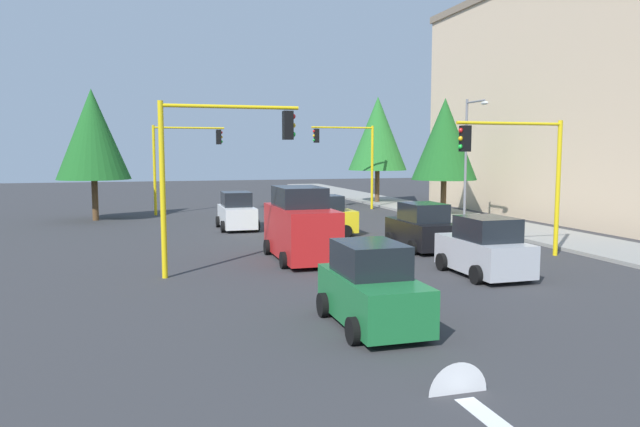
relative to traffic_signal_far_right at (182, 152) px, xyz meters
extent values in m
plane|color=#353538|center=(14.00, 5.72, -4.09)|extent=(120.00, 120.00, 0.00)
cube|color=gray|center=(9.00, 16.22, -4.02)|extent=(80.00, 4.00, 0.15)
cube|color=silver|center=(26.30, 2.72, -4.09)|extent=(2.20, 0.36, 0.01)
cone|color=silver|center=(25.00, 2.72, -4.09)|extent=(0.01, 1.10, 1.10)
cone|color=silver|center=(31.00, 2.72, -4.09)|extent=(0.01, 1.10, 1.10)
cube|color=beige|center=(7.73, 24.22, 2.98)|extent=(23.30, 9.00, 14.16)
cylinder|color=yellow|center=(0.00, -1.78, -1.20)|extent=(0.18, 0.18, 5.79)
cylinder|color=yellow|center=(0.00, 0.47, 1.55)|extent=(0.12, 4.50, 0.12)
cube|color=black|center=(0.00, 2.36, 0.97)|extent=(0.36, 0.32, 0.96)
sphere|color=red|center=(0.00, 2.54, 1.27)|extent=(0.18, 0.18, 0.18)
sphere|color=yellow|center=(0.00, 2.54, 0.97)|extent=(0.18, 0.18, 0.18)
sphere|color=green|center=(0.00, 2.54, 0.67)|extent=(0.18, 0.18, 0.18)
cylinder|color=yellow|center=(20.00, 13.22, -1.44)|extent=(0.18, 0.18, 5.31)
cylinder|color=yellow|center=(20.00, 10.97, 1.07)|extent=(0.12, 4.50, 0.12)
cube|color=black|center=(20.00, 9.08, 0.49)|extent=(0.36, 0.32, 0.96)
sphere|color=red|center=(20.00, 8.90, 0.79)|extent=(0.18, 0.18, 0.18)
sphere|color=yellow|center=(20.00, 8.90, 0.49)|extent=(0.18, 0.18, 0.18)
sphere|color=green|center=(20.00, 8.90, 0.19)|extent=(0.18, 0.18, 0.18)
cylinder|color=yellow|center=(20.00, -1.78, -1.24)|extent=(0.18, 0.18, 5.71)
cylinder|color=yellow|center=(20.00, 0.47, 1.47)|extent=(0.12, 4.50, 0.12)
cube|color=black|center=(20.00, 2.36, 0.89)|extent=(0.36, 0.32, 0.96)
sphere|color=red|center=(20.00, 2.54, 1.19)|extent=(0.18, 0.18, 0.18)
sphere|color=yellow|center=(20.00, 2.54, 0.89)|extent=(0.18, 0.18, 0.18)
sphere|color=green|center=(20.00, 2.54, 0.59)|extent=(0.18, 0.18, 0.18)
cylinder|color=yellow|center=(0.00, 13.22, -1.13)|extent=(0.18, 0.18, 5.93)
cylinder|color=yellow|center=(0.00, 10.97, 1.69)|extent=(0.12, 4.50, 0.12)
cube|color=black|center=(0.00, 9.08, 1.11)|extent=(0.36, 0.32, 0.96)
sphere|color=red|center=(0.00, 8.90, 1.41)|extent=(0.18, 0.18, 0.18)
sphere|color=yellow|center=(0.00, 8.90, 1.11)|extent=(0.18, 0.18, 0.18)
sphere|color=green|center=(0.00, 8.90, 0.81)|extent=(0.18, 0.18, 0.18)
cylinder|color=slate|center=(10.00, 14.92, -0.59)|extent=(0.14, 0.14, 7.00)
cylinder|color=slate|center=(10.90, 14.92, 2.71)|extent=(1.80, 0.10, 0.10)
ellipsoid|color=silver|center=(11.80, 14.92, 2.56)|extent=(0.56, 0.28, 0.20)
cylinder|color=brown|center=(6.00, 15.72, -2.82)|extent=(0.36, 0.36, 2.55)
cone|color=#1E6023|center=(6.00, 15.72, 0.80)|extent=(4.08, 4.08, 5.09)
cylinder|color=brown|center=(2.00, -5.28, -2.76)|extent=(0.36, 0.36, 2.67)
cone|color=#1E6023|center=(2.00, -5.28, 1.04)|extent=(4.27, 4.27, 5.33)
cylinder|color=brown|center=(-4.00, 15.22, -2.66)|extent=(0.36, 0.36, 2.86)
cone|color=#28752D|center=(-4.00, 15.22, 1.43)|extent=(4.58, 4.58, 5.73)
cube|color=red|center=(18.09, 3.29, -3.00)|extent=(4.80, 1.90, 1.85)
cube|color=black|center=(17.85, 3.29, -1.70)|extent=(2.50, 1.67, 0.76)
cylinder|color=black|center=(19.58, 4.30, -3.79)|extent=(0.60, 0.20, 0.60)
cylinder|color=black|center=(19.58, 2.28, -3.79)|extent=(0.60, 0.20, 0.60)
cylinder|color=black|center=(16.60, 4.30, -3.79)|extent=(0.60, 0.20, 0.60)
cylinder|color=black|center=(16.60, 2.28, -3.79)|extent=(0.60, 0.20, 0.60)
cube|color=yellow|center=(12.00, 5.71, -3.40)|extent=(1.72, 3.66, 1.05)
cube|color=black|center=(12.00, 5.90, -2.50)|extent=(1.52, 1.90, 0.76)
cylinder|color=black|center=(12.92, 4.58, -3.79)|extent=(0.20, 0.60, 0.60)
cylinder|color=black|center=(11.08, 4.58, -3.79)|extent=(0.20, 0.60, 0.60)
cylinder|color=black|center=(12.92, 6.85, -3.79)|extent=(0.20, 0.60, 0.60)
cylinder|color=black|center=(11.08, 6.85, -3.79)|extent=(0.20, 0.60, 0.60)
cube|color=#1E7238|center=(26.93, 2.74, -3.40)|extent=(3.63, 1.61, 1.05)
cube|color=black|center=(26.75, 2.74, -2.50)|extent=(1.89, 1.42, 0.76)
cylinder|color=black|center=(28.06, 3.60, -3.79)|extent=(0.60, 0.20, 0.60)
cylinder|color=black|center=(28.06, 1.87, -3.79)|extent=(0.60, 0.20, 0.60)
cylinder|color=black|center=(25.81, 3.60, -3.79)|extent=(0.60, 0.20, 0.60)
cylinder|color=black|center=(25.81, 1.87, -3.79)|extent=(0.60, 0.20, 0.60)
cube|color=#B2B5BA|center=(22.54, 8.40, -3.40)|extent=(3.61, 1.73, 1.05)
cube|color=black|center=(22.72, 8.40, -2.50)|extent=(1.88, 1.52, 0.76)
cylinder|color=black|center=(21.42, 7.48, -3.79)|extent=(0.60, 0.20, 0.60)
cylinder|color=black|center=(21.42, 9.32, -3.79)|extent=(0.60, 0.20, 0.60)
cylinder|color=black|center=(23.66, 7.48, -3.79)|extent=(0.60, 0.20, 0.60)
cylinder|color=black|center=(23.66, 9.32, -3.79)|extent=(0.60, 0.20, 0.60)
cube|color=black|center=(17.16, 8.74, -3.40)|extent=(3.72, 1.71, 1.05)
cube|color=black|center=(17.34, 8.74, -2.50)|extent=(1.93, 1.51, 0.76)
cylinder|color=black|center=(16.00, 7.83, -3.79)|extent=(0.60, 0.20, 0.60)
cylinder|color=black|center=(16.00, 9.66, -3.79)|extent=(0.60, 0.20, 0.60)
cylinder|color=black|center=(18.31, 7.83, -3.79)|extent=(0.60, 0.20, 0.60)
cylinder|color=black|center=(18.31, 9.66, -3.79)|extent=(0.60, 0.20, 0.60)
cube|color=white|center=(8.44, 2.27, -3.40)|extent=(3.61, 1.63, 1.05)
cube|color=black|center=(8.26, 2.27, -2.50)|extent=(1.88, 1.44, 0.76)
cylinder|color=black|center=(9.56, 3.14, -3.79)|extent=(0.60, 0.20, 0.60)
cylinder|color=black|center=(9.56, 1.39, -3.79)|extent=(0.60, 0.20, 0.60)
cylinder|color=black|center=(7.32, 3.14, -3.79)|extent=(0.60, 0.20, 0.60)
cylinder|color=black|center=(7.32, 1.39, -3.79)|extent=(0.60, 0.20, 0.60)
camera|label=1|loc=(39.63, -2.25, 0.00)|focal=33.23mm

